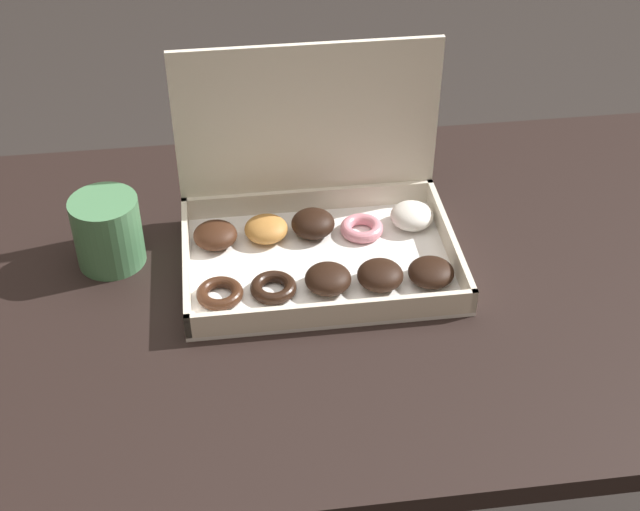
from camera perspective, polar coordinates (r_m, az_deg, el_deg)
The scene contains 3 objects.
dining_table at distance 1.28m, azimuth 2.87°, elevation -4.49°, with size 1.28×0.74×0.72m.
donut_box at distance 1.23m, azimuth -0.04°, elevation 2.33°, with size 0.37×0.27×0.27m.
coffee_mug at distance 1.24m, azimuth -13.44°, elevation 1.58°, with size 0.09×0.09×0.10m.
Camera 1 is at (-0.19, -0.92, 1.49)m, focal length 50.00 mm.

